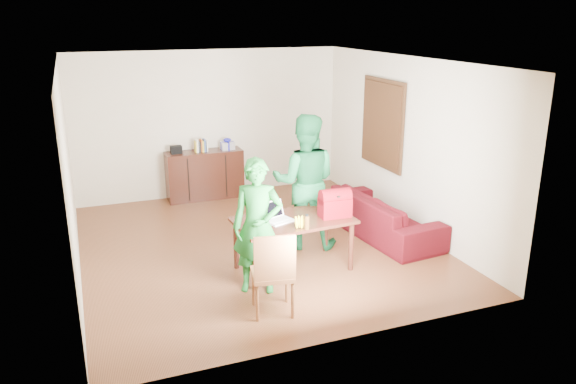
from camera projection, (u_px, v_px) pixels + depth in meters
name	position (u px, v px, depth m)	size (l,w,h in m)	color
room	(254.00, 158.00, 8.12)	(5.20, 5.70, 2.90)	#462411
table	(293.00, 225.00, 7.43)	(1.59, 0.96, 0.72)	black
chair	(273.00, 289.00, 6.42)	(0.54, 0.52, 1.02)	brown
person_near	(258.00, 226.00, 6.80)	(0.62, 0.41, 1.69)	#156120
person_far	(305.00, 182.00, 8.11)	(0.96, 0.75, 1.98)	#166533
laptop	(280.00, 218.00, 7.30)	(0.40, 0.34, 0.24)	white
bananas	(299.00, 226.00, 7.08)	(0.17, 0.10, 0.06)	yellow
bottle	(307.00, 222.00, 7.03)	(0.07, 0.07, 0.20)	#553213
red_bag	(335.00, 206.00, 7.46)	(0.41, 0.24, 0.30)	#67060A
sofa	(382.00, 215.00, 8.73)	(2.19, 0.86, 0.64)	#3F0813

